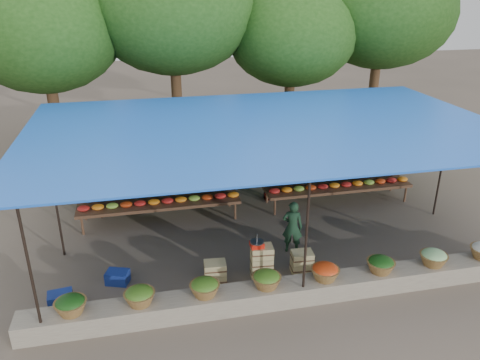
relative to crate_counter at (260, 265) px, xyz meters
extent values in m
plane|color=brown|center=(0.59, 1.87, -0.31)|extent=(60.00, 60.00, 0.00)
cube|color=#6E6358|center=(0.59, -0.88, -0.11)|extent=(10.60, 0.55, 0.40)
cylinder|color=black|center=(-4.21, -1.03, 1.09)|extent=(0.05, 0.05, 2.80)
cylinder|color=black|center=(0.59, -1.03, 1.09)|extent=(0.05, 0.05, 2.80)
cylinder|color=black|center=(-4.21, 1.87, 1.09)|extent=(0.05, 0.05, 2.80)
cylinder|color=black|center=(5.39, 1.87, 1.09)|extent=(0.05, 0.05, 2.80)
cylinder|color=black|center=(-4.21, 4.77, 1.09)|extent=(0.05, 0.05, 2.80)
cylinder|color=black|center=(0.59, 4.77, 1.09)|extent=(0.05, 0.05, 2.80)
cylinder|color=black|center=(5.39, 4.77, 1.09)|extent=(0.05, 0.05, 2.80)
cube|color=blue|center=(0.59, 1.87, 2.49)|extent=(10.80, 6.60, 0.04)
cube|color=blue|center=(0.59, -0.13, 2.31)|extent=(10.80, 2.19, 0.26)
cube|color=blue|center=(0.59, 3.87, 2.31)|extent=(10.80, 2.19, 0.26)
cylinder|color=gray|center=(0.59, 3.27, 1.71)|extent=(9.60, 0.01, 0.01)
ellipsoid|color=#FFF328|center=(-3.91, 3.27, 1.43)|extent=(0.23, 0.17, 0.30)
ellipsoid|color=#FFF328|center=(-3.44, 3.27, 1.43)|extent=(0.23, 0.17, 0.30)
ellipsoid|color=#FFF328|center=(-2.97, 3.27, 1.43)|extent=(0.23, 0.17, 0.30)
ellipsoid|color=#FFF328|center=(-2.49, 3.27, 1.43)|extent=(0.23, 0.17, 0.30)
ellipsoid|color=#FFF328|center=(-2.02, 3.27, 1.43)|extent=(0.23, 0.17, 0.30)
ellipsoid|color=#FFF328|center=(-1.55, 3.27, 1.43)|extent=(0.23, 0.17, 0.30)
ellipsoid|color=#FFF328|center=(-1.07, 3.27, 1.43)|extent=(0.23, 0.17, 0.30)
ellipsoid|color=#FFF328|center=(-0.60, 3.27, 1.43)|extent=(0.23, 0.17, 0.30)
ellipsoid|color=#FFF328|center=(-0.12, 3.27, 1.43)|extent=(0.23, 0.17, 0.30)
ellipsoid|color=#FFF328|center=(0.35, 3.27, 1.43)|extent=(0.23, 0.17, 0.30)
ellipsoid|color=#FFF328|center=(0.82, 3.27, 1.43)|extent=(0.23, 0.17, 0.30)
ellipsoid|color=#FFF328|center=(1.30, 3.27, 1.43)|extent=(0.23, 0.17, 0.30)
ellipsoid|color=#FFF328|center=(1.77, 3.27, 1.43)|extent=(0.23, 0.17, 0.30)
ellipsoid|color=#FFF328|center=(2.24, 3.27, 1.43)|extent=(0.23, 0.17, 0.30)
ellipsoid|color=#FFF328|center=(2.72, 3.27, 1.43)|extent=(0.23, 0.17, 0.30)
ellipsoid|color=#FFF328|center=(3.19, 3.27, 1.43)|extent=(0.23, 0.17, 0.30)
ellipsoid|color=#FFF328|center=(3.66, 3.27, 1.43)|extent=(0.23, 0.17, 0.30)
ellipsoid|color=#FFF328|center=(4.14, 3.27, 1.43)|extent=(0.23, 0.17, 0.30)
ellipsoid|color=#FFF328|center=(4.61, 3.27, 1.43)|extent=(0.23, 0.17, 0.30)
ellipsoid|color=#FFF328|center=(5.09, 3.27, 1.43)|extent=(0.23, 0.17, 0.30)
ellipsoid|color=#184612|center=(-3.71, -0.88, 0.31)|extent=(0.52, 0.52, 0.23)
ellipsoid|color=#3D6A1C|center=(-2.51, -0.88, 0.31)|extent=(0.52, 0.52, 0.23)
ellipsoid|color=#3D6A1C|center=(-1.31, -0.88, 0.31)|extent=(0.52, 0.52, 0.23)
ellipsoid|color=#3D6A1C|center=(-0.11, -0.88, 0.31)|extent=(0.52, 0.52, 0.23)
ellipsoid|color=red|center=(1.09, -0.88, 0.31)|extent=(0.52, 0.52, 0.23)
ellipsoid|color=#184612|center=(2.29, -0.88, 0.31)|extent=(0.52, 0.52, 0.23)
ellipsoid|color=#89C37A|center=(3.49, -0.88, 0.31)|extent=(0.52, 0.52, 0.23)
cube|color=#1C4117|center=(0.59, 5.02, 0.94)|extent=(10.60, 0.06, 2.50)
cylinder|color=#3C2A16|center=(-4.91, 7.67, 1.67)|extent=(0.36, 0.36, 3.97)
ellipsoid|color=#183C10|center=(-4.91, 7.67, 4.15)|extent=(4.77, 4.77, 3.69)
cylinder|color=#3C2A16|center=(-0.91, 8.07, 1.93)|extent=(0.36, 0.36, 4.48)
ellipsoid|color=#183C10|center=(-0.91, 8.07, 4.73)|extent=(5.39, 5.39, 4.17)
cylinder|color=#3C2A16|center=(3.09, 7.77, 1.55)|extent=(0.36, 0.36, 3.71)
ellipsoid|color=#183C10|center=(3.09, 7.77, 3.87)|extent=(4.47, 4.47, 3.45)
cylinder|color=#3C2A16|center=(6.59, 8.17, 1.87)|extent=(0.36, 0.36, 4.35)
ellipsoid|color=#183C10|center=(6.59, 8.17, 4.59)|extent=(5.24, 5.24, 4.05)
cube|color=#46301C|center=(-1.91, 3.17, 0.19)|extent=(4.20, 0.95, 0.08)
cube|color=#46301C|center=(-1.91, 3.47, 0.47)|extent=(4.20, 0.35, 0.06)
cylinder|color=#46301C|center=(-3.86, 2.77, -0.06)|extent=(0.06, 0.06, 0.50)
cylinder|color=#46301C|center=(0.04, 2.77, -0.06)|extent=(0.06, 0.06, 0.50)
cylinder|color=#46301C|center=(-3.86, 3.57, -0.06)|extent=(0.06, 0.06, 0.50)
cylinder|color=#46301C|center=(0.04, 3.57, -0.06)|extent=(0.06, 0.06, 0.50)
ellipsoid|color=red|center=(-3.81, 3.02, 0.29)|extent=(0.31, 0.26, 0.13)
ellipsoid|color=#83B838|center=(-3.81, 3.47, 0.56)|extent=(0.26, 0.22, 0.12)
ellipsoid|color=orange|center=(-3.46, 3.02, 0.29)|extent=(0.31, 0.26, 0.13)
ellipsoid|color=red|center=(-3.46, 3.47, 0.56)|extent=(0.26, 0.22, 0.12)
ellipsoid|color=#83B838|center=(-3.11, 3.02, 0.29)|extent=(0.31, 0.26, 0.13)
ellipsoid|color=red|center=(-3.11, 3.47, 0.56)|extent=(0.26, 0.22, 0.12)
ellipsoid|color=red|center=(-2.76, 3.02, 0.29)|extent=(0.31, 0.26, 0.13)
ellipsoid|color=orange|center=(-2.76, 3.47, 0.56)|extent=(0.26, 0.22, 0.12)
ellipsoid|color=red|center=(-2.41, 3.02, 0.29)|extent=(0.31, 0.26, 0.13)
ellipsoid|color=red|center=(-2.41, 3.47, 0.56)|extent=(0.26, 0.22, 0.12)
ellipsoid|color=orange|center=(-2.06, 3.02, 0.29)|extent=(0.31, 0.26, 0.13)
ellipsoid|color=orange|center=(-2.06, 3.47, 0.56)|extent=(0.26, 0.22, 0.12)
ellipsoid|color=red|center=(-1.71, 3.02, 0.29)|extent=(0.31, 0.26, 0.13)
ellipsoid|color=#83B838|center=(-1.71, 3.47, 0.56)|extent=(0.26, 0.22, 0.12)
ellipsoid|color=orange|center=(-1.36, 3.02, 0.29)|extent=(0.31, 0.26, 0.13)
ellipsoid|color=red|center=(-1.36, 3.47, 0.56)|extent=(0.26, 0.22, 0.12)
ellipsoid|color=#83B838|center=(-1.01, 3.02, 0.29)|extent=(0.31, 0.26, 0.13)
ellipsoid|color=red|center=(-1.01, 3.47, 0.56)|extent=(0.26, 0.22, 0.12)
ellipsoid|color=red|center=(-0.66, 3.02, 0.29)|extent=(0.31, 0.26, 0.13)
ellipsoid|color=orange|center=(-0.66, 3.47, 0.56)|extent=(0.26, 0.22, 0.12)
ellipsoid|color=red|center=(-0.31, 3.02, 0.29)|extent=(0.31, 0.26, 0.13)
ellipsoid|color=red|center=(-0.31, 3.47, 0.56)|extent=(0.26, 0.22, 0.12)
ellipsoid|color=orange|center=(0.04, 3.02, 0.29)|extent=(0.31, 0.26, 0.13)
ellipsoid|color=orange|center=(0.04, 3.47, 0.56)|extent=(0.26, 0.22, 0.12)
cube|color=#46301C|center=(3.09, 3.17, 0.19)|extent=(4.20, 0.95, 0.08)
cube|color=#46301C|center=(3.09, 3.47, 0.47)|extent=(4.20, 0.35, 0.06)
cylinder|color=#46301C|center=(1.14, 2.77, -0.06)|extent=(0.06, 0.06, 0.50)
cylinder|color=#46301C|center=(5.04, 2.77, -0.06)|extent=(0.06, 0.06, 0.50)
cylinder|color=#46301C|center=(1.14, 3.57, -0.06)|extent=(0.06, 0.06, 0.50)
cylinder|color=#46301C|center=(5.04, 3.57, -0.06)|extent=(0.06, 0.06, 0.50)
ellipsoid|color=red|center=(1.19, 3.02, 0.29)|extent=(0.31, 0.26, 0.13)
ellipsoid|color=#83B838|center=(1.19, 3.47, 0.56)|extent=(0.26, 0.22, 0.12)
ellipsoid|color=orange|center=(1.54, 3.02, 0.29)|extent=(0.31, 0.26, 0.13)
ellipsoid|color=red|center=(1.54, 3.47, 0.56)|extent=(0.26, 0.22, 0.12)
ellipsoid|color=#83B838|center=(1.89, 3.02, 0.29)|extent=(0.31, 0.26, 0.13)
ellipsoid|color=red|center=(1.89, 3.47, 0.56)|extent=(0.26, 0.22, 0.12)
ellipsoid|color=red|center=(2.24, 3.02, 0.29)|extent=(0.31, 0.26, 0.13)
ellipsoid|color=orange|center=(2.24, 3.47, 0.56)|extent=(0.26, 0.22, 0.12)
ellipsoid|color=red|center=(2.59, 3.02, 0.29)|extent=(0.31, 0.26, 0.13)
ellipsoid|color=red|center=(2.59, 3.47, 0.56)|extent=(0.26, 0.22, 0.12)
ellipsoid|color=orange|center=(2.94, 3.02, 0.29)|extent=(0.31, 0.26, 0.13)
ellipsoid|color=orange|center=(2.94, 3.47, 0.56)|extent=(0.26, 0.22, 0.12)
ellipsoid|color=red|center=(3.29, 3.02, 0.29)|extent=(0.31, 0.26, 0.13)
ellipsoid|color=#83B838|center=(3.29, 3.47, 0.56)|extent=(0.26, 0.22, 0.12)
ellipsoid|color=orange|center=(3.64, 3.02, 0.29)|extent=(0.31, 0.26, 0.13)
ellipsoid|color=red|center=(3.64, 3.47, 0.56)|extent=(0.26, 0.22, 0.12)
ellipsoid|color=#83B838|center=(3.99, 3.02, 0.29)|extent=(0.31, 0.26, 0.13)
ellipsoid|color=red|center=(3.99, 3.47, 0.56)|extent=(0.26, 0.22, 0.12)
ellipsoid|color=red|center=(4.34, 3.02, 0.29)|extent=(0.31, 0.26, 0.13)
ellipsoid|color=orange|center=(4.34, 3.47, 0.56)|extent=(0.26, 0.22, 0.12)
ellipsoid|color=red|center=(4.69, 3.02, 0.29)|extent=(0.31, 0.26, 0.13)
ellipsoid|color=red|center=(4.69, 3.47, 0.56)|extent=(0.26, 0.22, 0.12)
ellipsoid|color=orange|center=(5.04, 3.02, 0.29)|extent=(0.31, 0.26, 0.13)
ellipsoid|color=orange|center=(5.04, 3.47, 0.56)|extent=(0.26, 0.22, 0.12)
cube|color=tan|center=(-0.97, 0.00, -0.19)|extent=(0.48, 0.37, 0.25)
cube|color=tan|center=(-0.97, 0.00, 0.07)|extent=(0.48, 0.37, 0.25)
cube|color=tan|center=(0.03, 0.00, -0.19)|extent=(0.48, 0.37, 0.25)
cube|color=tan|center=(0.03, 0.00, 0.07)|extent=(0.48, 0.37, 0.25)
cube|color=tan|center=(0.03, 0.00, 0.33)|extent=(0.48, 0.37, 0.25)
cube|color=tan|center=(0.93, 0.00, -0.19)|extent=(0.48, 0.37, 0.25)
cube|color=tan|center=(0.93, 0.00, 0.07)|extent=(0.48, 0.37, 0.25)
cube|color=red|center=(-0.08, 0.00, 0.51)|extent=(0.27, 0.24, 0.11)
cylinder|color=gray|center=(-0.08, 0.00, 0.58)|extent=(0.29, 0.29, 0.03)
cylinder|color=gray|center=(-0.08, 0.00, 0.67)|extent=(0.03, 0.03, 0.20)
imported|color=#193823|center=(0.99, 0.88, 0.33)|extent=(0.55, 0.46, 1.29)
imported|color=slate|center=(-3.63, 3.66, 0.49)|extent=(0.90, 0.77, 1.60)
imported|color=slate|center=(1.26, 3.76, 0.52)|extent=(1.13, 0.72, 1.67)
imported|color=slate|center=(4.43, 4.01, 0.45)|extent=(0.90, 0.89, 1.52)
cube|color=navy|center=(-4.05, -0.05, -0.17)|extent=(0.50, 0.38, 0.28)
cube|color=navy|center=(-2.97, 0.47, -0.17)|extent=(0.54, 0.46, 0.27)
camera|label=1|loc=(-2.24, -8.13, 5.52)|focal=35.00mm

